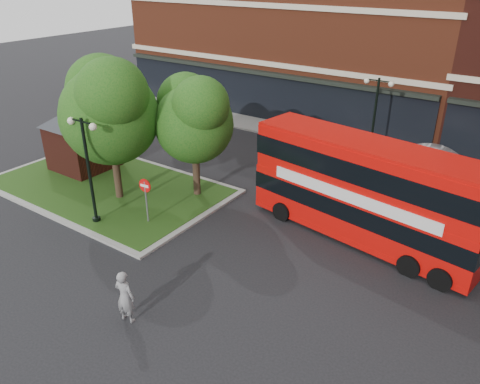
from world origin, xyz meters
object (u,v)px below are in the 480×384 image
Objects in this scene: car_silver at (305,135)px; car_white at (439,162)px; woman at (125,296)px; bus at (365,185)px.

car_silver is 8.37m from car_white.
car_silver is (-3.02, 18.38, -0.34)m from woman.
car_silver is (-7.36, 8.95, -1.88)m from bus.
bus reaches higher than woman.
car_white is at bearing 92.60° from bus.
bus is 9.26m from car_white.
bus is 11.74m from car_silver.
woman reaches higher than car_silver.
bus is 2.76× the size of car_silver.
bus reaches higher than car_white.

